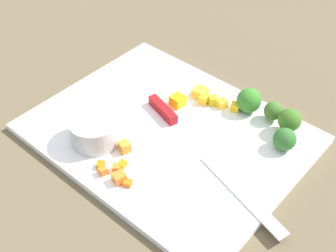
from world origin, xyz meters
TOP-DOWN VIEW (x-y plane):
  - ground_plane at (0.00, 0.00)m, footprint 4.00×4.00m
  - cutting_board at (0.00, 0.00)m, footprint 0.42×0.33m
  - prep_bowl at (0.07, 0.09)m, footprint 0.08×0.08m
  - chef_knife at (-0.04, -0.01)m, footprint 0.32×0.10m
  - carrot_dice_0 at (0.01, 0.13)m, footprint 0.01×0.01m
  - carrot_dice_1 at (0.00, 0.11)m, footprint 0.02×0.02m
  - carrot_dice_2 at (0.02, 0.08)m, footprint 0.02×0.02m
  - carrot_dice_3 at (-0.03, 0.12)m, footprint 0.02×0.01m
  - carrot_dice_4 at (-0.00, 0.10)m, footprint 0.01×0.01m
  - carrot_dice_5 at (0.02, 0.12)m, footprint 0.02×0.02m
  - carrot_dice_6 at (-0.02, 0.12)m, footprint 0.02×0.02m
  - pepper_dice_0 at (-0.03, -0.11)m, footprint 0.02×0.02m
  - pepper_dice_1 at (-0.01, -0.10)m, footprint 0.02×0.02m
  - pepper_dice_2 at (0.03, -0.06)m, footprint 0.02×0.02m
  - pepper_dice_3 at (-0.05, -0.11)m, footprint 0.02×0.02m
  - pepper_dice_4 at (0.00, -0.09)m, footprint 0.02×0.02m
  - pepper_dice_5 at (0.02, -0.10)m, footprint 0.03×0.03m
  - broccoli_floret_0 at (-0.15, -0.12)m, footprint 0.04×0.04m
  - broccoli_floret_1 at (-0.07, -0.13)m, footprint 0.04×0.04m
  - broccoli_floret_2 at (-0.16, -0.09)m, footprint 0.04×0.04m
  - broccoli_floret_3 at (-0.11, -0.13)m, footprint 0.03×0.03m

SIDE VIEW (x-z plane):
  - ground_plane at x=0.00m, z-range 0.00..0.00m
  - cutting_board at x=0.00m, z-range 0.00..0.01m
  - carrot_dice_3 at x=-0.03m, z-range 0.01..0.02m
  - carrot_dice_5 at x=0.02m, z-range 0.01..0.02m
  - carrot_dice_4 at x=0.00m, z-range 0.01..0.02m
  - carrot_dice_1 at x=0.00m, z-range 0.01..0.02m
  - carrot_dice_0 at x=0.01m, z-range 0.01..0.02m
  - chef_knife at x=-0.04m, z-range 0.01..0.03m
  - pepper_dice_0 at x=-0.03m, z-range 0.01..0.03m
  - pepper_dice_3 at x=-0.05m, z-range 0.01..0.03m
  - carrot_dice_6 at x=-0.02m, z-range 0.01..0.03m
  - pepper_dice_4 at x=0.00m, z-range 0.01..0.03m
  - pepper_dice_1 at x=-0.01m, z-range 0.01..0.03m
  - pepper_dice_5 at x=0.02m, z-range 0.01..0.03m
  - carrot_dice_2 at x=0.02m, z-range 0.01..0.03m
  - pepper_dice_2 at x=0.03m, z-range 0.01..0.03m
  - broccoli_floret_2 at x=-0.16m, z-range 0.01..0.05m
  - broccoli_floret_3 at x=-0.11m, z-range 0.01..0.05m
  - prep_bowl at x=0.07m, z-range 0.01..0.05m
  - broccoli_floret_1 at x=-0.07m, z-range 0.01..0.05m
  - broccoli_floret_0 at x=-0.15m, z-range 0.01..0.06m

